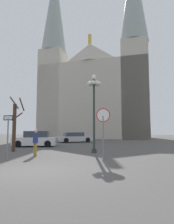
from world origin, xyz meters
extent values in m
plane|color=#514F4C|center=(0.00, 0.00, 0.00)|extent=(120.00, 120.00, 0.00)
cube|color=#BCB5A5|center=(-1.52, 32.51, 7.30)|extent=(22.30, 13.18, 14.60)
pyramid|color=#BCB5A5|center=(-2.00, 28.07, 16.35)|extent=(7.61, 2.80, 3.50)
cylinder|color=gold|center=(-2.00, 28.07, 19.00)|extent=(0.70, 0.70, 1.80)
cube|color=#BCB5A5|center=(-10.07, 30.31, 8.93)|extent=(5.19, 5.19, 17.86)
cone|color=gray|center=(-10.07, 30.31, 27.49)|extent=(5.17, 5.17, 19.25)
cube|color=#BCB5A5|center=(6.36, 28.51, 8.93)|extent=(5.19, 5.19, 17.86)
cylinder|color=slate|center=(2.76, 3.05, 1.20)|extent=(0.08, 0.08, 2.40)
cylinder|color=red|center=(2.76, 3.05, 2.44)|extent=(0.75, 0.10, 0.75)
cylinder|color=white|center=(2.76, 3.03, 2.44)|extent=(0.65, 0.06, 0.66)
cylinder|color=slate|center=(-2.39, 2.39, 1.16)|extent=(0.07, 0.07, 2.31)
cube|color=black|center=(-2.39, 2.39, 2.31)|extent=(0.64, 0.14, 0.27)
cube|color=white|center=(-2.39, 2.38, 2.31)|extent=(0.54, 0.10, 0.19)
cylinder|color=#2D3833|center=(1.75, 6.71, 2.71)|extent=(0.16, 0.16, 5.41)
cylinder|color=#2D3833|center=(1.75, 6.71, 0.15)|extent=(0.36, 0.36, 0.30)
sphere|color=white|center=(1.75, 6.71, 5.58)|extent=(0.33, 0.33, 0.33)
sphere|color=white|center=(2.12, 6.71, 5.08)|extent=(0.30, 0.30, 0.30)
cylinder|color=#2D3833|center=(1.94, 6.71, 5.08)|extent=(0.05, 0.37, 0.05)
sphere|color=white|center=(2.01, 6.96, 5.08)|extent=(0.30, 0.30, 0.30)
cylinder|color=#2D3833|center=(1.88, 6.83, 5.08)|extent=(0.29, 0.29, 0.05)
sphere|color=white|center=(1.75, 7.07, 5.08)|extent=(0.30, 0.30, 0.30)
cylinder|color=#2D3833|center=(1.75, 6.89, 5.08)|extent=(0.37, 0.05, 0.05)
sphere|color=white|center=(1.50, 6.96, 5.08)|extent=(0.30, 0.30, 0.30)
cylinder|color=#2D3833|center=(1.63, 6.83, 5.08)|extent=(0.29, 0.29, 0.05)
sphere|color=white|center=(1.39, 6.71, 5.08)|extent=(0.30, 0.30, 0.30)
cylinder|color=#2D3833|center=(1.57, 6.71, 5.08)|extent=(0.05, 0.37, 0.05)
sphere|color=white|center=(1.50, 6.45, 5.08)|extent=(0.30, 0.30, 0.30)
cylinder|color=#2D3833|center=(1.63, 6.58, 5.08)|extent=(0.29, 0.29, 0.05)
sphere|color=white|center=(1.75, 6.34, 5.08)|extent=(0.30, 0.30, 0.30)
cylinder|color=#2D3833|center=(1.75, 6.52, 5.08)|extent=(0.37, 0.05, 0.05)
sphere|color=white|center=(2.01, 6.45, 5.08)|extent=(0.30, 0.30, 0.30)
cylinder|color=#2D3833|center=(1.88, 6.58, 5.08)|extent=(0.29, 0.29, 0.05)
cylinder|color=#473323|center=(-4.46, 6.52, 1.83)|extent=(0.27, 0.27, 3.67)
cylinder|color=#473323|center=(-4.49, 6.95, 2.71)|extent=(0.92, 0.15, 0.69)
cylinder|color=#473323|center=(-3.93, 6.62, 3.62)|extent=(0.30, 1.14, 0.94)
cylinder|color=#473323|center=(-4.34, 6.23, 3.71)|extent=(0.70, 0.35, 0.96)
cube|color=silver|center=(-4.78, 10.93, 0.54)|extent=(4.41, 2.80, 0.78)
cube|color=#333D47|center=(-4.58, 10.98, 1.23)|extent=(2.62, 2.19, 0.61)
cylinder|color=black|center=(-5.92, 9.78, 0.32)|extent=(0.67, 0.37, 0.64)
cylinder|color=black|center=(-6.33, 11.41, 0.32)|extent=(0.67, 0.37, 0.64)
cylinder|color=black|center=(-3.23, 10.44, 0.32)|extent=(0.67, 0.37, 0.64)
cylinder|color=black|center=(-3.64, 12.08, 0.32)|extent=(0.67, 0.37, 0.64)
cube|color=#B7B7BC|center=(-2.39, 18.07, 0.48)|extent=(4.67, 3.85, 0.65)
cube|color=#333D47|center=(-2.58, 17.96, 1.05)|extent=(2.95, 2.70, 0.50)
cylinder|color=black|center=(-1.57, 19.56, 0.32)|extent=(0.66, 0.52, 0.64)
cylinder|color=black|center=(-0.70, 18.13, 0.32)|extent=(0.66, 0.52, 0.64)
cylinder|color=black|center=(-4.09, 18.01, 0.32)|extent=(0.66, 0.52, 0.64)
cylinder|color=black|center=(-3.21, 16.59, 0.32)|extent=(0.66, 0.52, 0.64)
cylinder|color=olive|center=(-1.70, 4.30, 0.41)|extent=(0.12, 0.12, 0.82)
cylinder|color=olive|center=(-1.57, 4.21, 0.41)|extent=(0.12, 0.12, 0.82)
cylinder|color=navy|center=(-1.64, 4.26, 1.13)|extent=(0.32, 0.32, 0.62)
sphere|color=tan|center=(-1.64, 4.26, 1.55)|extent=(0.22, 0.22, 0.22)
camera|label=1|loc=(3.71, -7.32, 1.66)|focal=31.13mm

